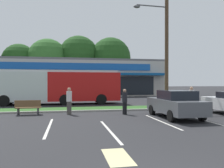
% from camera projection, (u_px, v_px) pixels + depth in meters
% --- Properties ---
extents(grass_median, '(56.00, 2.20, 0.12)m').
position_uv_depth(grass_median, '(95.00, 109.00, 17.82)').
color(grass_median, '#2D5B23').
rests_on(grass_median, ground_plane).
extents(curb_lip, '(56.00, 0.24, 0.12)m').
position_uv_depth(curb_lip, '(97.00, 111.00, 16.62)').
color(curb_lip, '#99968C').
rests_on(curb_lip, ground_plane).
extents(parking_stripe_0, '(0.12, 4.80, 0.01)m').
position_uv_depth(parking_stripe_0, '(49.00, 127.00, 10.78)').
color(parking_stripe_0, silver).
rests_on(parking_stripe_0, ground_plane).
extents(parking_stripe_1, '(0.12, 4.80, 0.01)m').
position_uv_depth(parking_stripe_1, '(109.00, 130.00, 10.01)').
color(parking_stripe_1, silver).
rests_on(parking_stripe_1, ground_plane).
extents(parking_stripe_2, '(0.12, 4.80, 0.01)m').
position_uv_depth(parking_stripe_2, '(161.00, 121.00, 12.37)').
color(parking_stripe_2, silver).
rests_on(parking_stripe_2, ground_plane).
extents(parking_stripe_3, '(0.12, 4.80, 0.01)m').
position_uv_depth(parking_stripe_3, '(202.00, 120.00, 12.92)').
color(parking_stripe_3, silver).
rests_on(parking_stripe_3, ground_plane).
extents(lot_arrow, '(0.70, 1.60, 0.01)m').
position_uv_depth(lot_arrow, '(117.00, 157.00, 6.47)').
color(lot_arrow, beige).
rests_on(lot_arrow, ground_plane).
extents(storefront_building, '(29.36, 14.44, 5.72)m').
position_uv_depth(storefront_building, '(72.00, 78.00, 39.69)').
color(storefront_building, '#BCB7AD').
rests_on(storefront_building, ground_plane).
extents(tree_left, '(6.61, 6.61, 9.66)m').
position_uv_depth(tree_left, '(19.00, 61.00, 45.08)').
color(tree_left, '#473323').
rests_on(tree_left, ground_plane).
extents(tree_mid_left, '(7.83, 7.83, 10.73)m').
position_uv_depth(tree_mid_left, '(48.00, 59.00, 45.52)').
color(tree_mid_left, '#473323').
rests_on(tree_mid_left, ground_plane).
extents(tree_mid, '(8.09, 8.09, 11.64)m').
position_uv_depth(tree_mid, '(79.00, 56.00, 47.16)').
color(tree_mid, '#473323').
rests_on(tree_mid, ground_plane).
extents(tree_mid_right, '(8.24, 8.24, 11.43)m').
position_uv_depth(tree_mid_right, '(111.00, 58.00, 47.88)').
color(tree_mid_right, '#473323').
rests_on(tree_mid_right, ground_plane).
extents(utility_pole, '(3.03, 2.40, 11.50)m').
position_uv_depth(utility_pole, '(165.00, 34.00, 18.95)').
color(utility_pole, '#4C3826').
rests_on(utility_pole, ground_plane).
extents(city_bus, '(12.37, 2.67, 3.25)m').
position_uv_depth(city_bus, '(55.00, 86.00, 22.22)').
color(city_bus, '#B71414').
rests_on(city_bus, ground_plane).
extents(bus_stop_bench, '(1.60, 0.45, 0.95)m').
position_uv_depth(bus_stop_bench, '(28.00, 107.00, 14.92)').
color(bus_stop_bench, brown).
rests_on(bus_stop_bench, ground_plane).
extents(car_0, '(2.01, 4.53, 1.62)m').
position_uv_depth(car_0, '(175.00, 104.00, 13.68)').
color(car_0, '#515459').
rests_on(car_0, ground_plane).
extents(pedestrian_near_bench, '(0.36, 0.36, 1.79)m').
position_uv_depth(pedestrian_near_bench, '(191.00, 99.00, 16.77)').
color(pedestrian_near_bench, '#726651').
rests_on(pedestrian_near_bench, ground_plane).
extents(pedestrian_by_pole, '(0.35, 0.35, 1.76)m').
position_uv_depth(pedestrian_by_pole, '(69.00, 101.00, 15.09)').
color(pedestrian_by_pole, '#47423D').
rests_on(pedestrian_by_pole, ground_plane).
extents(pedestrian_far, '(0.34, 0.34, 1.66)m').
position_uv_depth(pedestrian_far, '(125.00, 102.00, 15.12)').
color(pedestrian_far, black).
rests_on(pedestrian_far, ground_plane).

